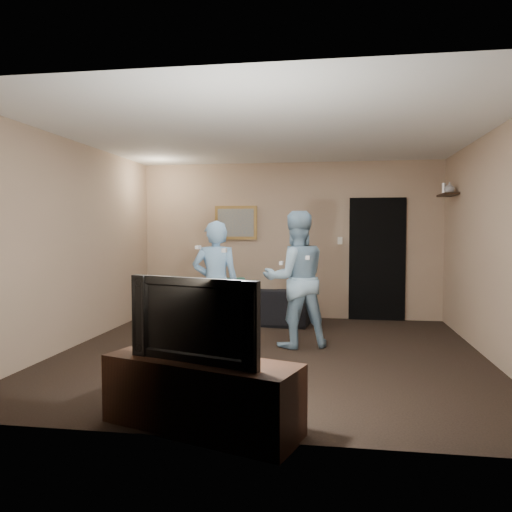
% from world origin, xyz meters
% --- Properties ---
extents(ground, '(5.00, 5.00, 0.00)m').
position_xyz_m(ground, '(0.00, 0.00, 0.00)').
color(ground, black).
rests_on(ground, ground).
extents(ceiling, '(5.00, 5.00, 0.04)m').
position_xyz_m(ceiling, '(0.00, 0.00, 2.60)').
color(ceiling, silver).
rests_on(ceiling, wall_back).
extents(wall_back, '(5.00, 0.04, 2.60)m').
position_xyz_m(wall_back, '(0.00, 2.50, 1.30)').
color(wall_back, tan).
rests_on(wall_back, ground).
extents(wall_front, '(5.00, 0.04, 2.60)m').
position_xyz_m(wall_front, '(0.00, -2.50, 1.30)').
color(wall_front, tan).
rests_on(wall_front, ground).
extents(wall_left, '(0.04, 5.00, 2.60)m').
position_xyz_m(wall_left, '(-2.50, 0.00, 1.30)').
color(wall_left, tan).
rests_on(wall_left, ground).
extents(wall_right, '(0.04, 5.00, 2.60)m').
position_xyz_m(wall_right, '(2.50, 0.00, 1.30)').
color(wall_right, tan).
rests_on(wall_right, ground).
extents(sofa, '(2.03, 0.96, 0.57)m').
position_xyz_m(sofa, '(-0.59, 1.94, 0.29)').
color(sofa, black).
rests_on(sofa, ground).
extents(throw_pillow, '(0.48, 0.27, 0.45)m').
position_xyz_m(throw_pillow, '(-0.89, 1.94, 0.48)').
color(throw_pillow, '#1A4F47').
rests_on(throw_pillow, sofa).
extents(painting_frame, '(0.72, 0.05, 0.57)m').
position_xyz_m(painting_frame, '(-0.90, 2.48, 1.60)').
color(painting_frame, olive).
rests_on(painting_frame, wall_back).
extents(painting_canvas, '(0.62, 0.01, 0.47)m').
position_xyz_m(painting_canvas, '(-0.90, 2.45, 1.60)').
color(painting_canvas, slate).
rests_on(painting_canvas, painting_frame).
extents(doorway, '(0.90, 0.06, 2.00)m').
position_xyz_m(doorway, '(1.45, 2.47, 1.00)').
color(doorway, black).
rests_on(doorway, ground).
extents(light_switch, '(0.08, 0.02, 0.12)m').
position_xyz_m(light_switch, '(0.85, 2.48, 1.30)').
color(light_switch, silver).
rests_on(light_switch, wall_back).
extents(wall_shelf, '(0.20, 0.60, 0.03)m').
position_xyz_m(wall_shelf, '(2.39, 1.80, 1.99)').
color(wall_shelf, black).
rests_on(wall_shelf, wall_right).
extents(shelf_vase, '(0.20, 0.20, 0.16)m').
position_xyz_m(shelf_vase, '(2.39, 1.70, 2.08)').
color(shelf_vase, '#A4A4A8').
rests_on(shelf_vase, wall_shelf).
extents(shelf_figurine, '(0.06, 0.06, 0.18)m').
position_xyz_m(shelf_figurine, '(2.39, 2.06, 2.09)').
color(shelf_figurine, silver).
rests_on(shelf_figurine, wall_shelf).
extents(tv_console, '(1.58, 0.93, 0.54)m').
position_xyz_m(tv_console, '(-0.22, -2.33, 0.25)').
color(tv_console, black).
rests_on(tv_console, ground).
extents(television, '(1.06, 0.47, 0.62)m').
position_xyz_m(television, '(-0.22, -2.33, 0.83)').
color(television, black).
rests_on(television, tv_console).
extents(wii_player_left, '(0.63, 0.52, 1.59)m').
position_xyz_m(wii_player_left, '(-0.70, 0.13, 0.79)').
color(wii_player_left, '#76A4CE').
rests_on(wii_player_left, ground).
extents(wii_player_right, '(1.01, 0.90, 1.71)m').
position_xyz_m(wii_player_right, '(0.28, 0.40, 0.86)').
color(wii_player_right, '#8AAFC9').
rests_on(wii_player_right, ground).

